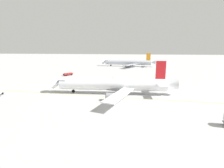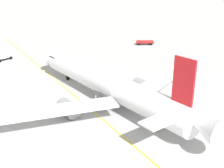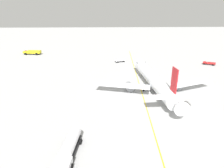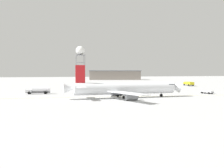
{
  "view_description": "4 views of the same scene",
  "coord_description": "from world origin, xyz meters",
  "views": [
    {
      "loc": [
        -58.82,
        -5.45,
        15.98
      ],
      "look_at": [
        2.4,
        2.24,
        2.58
      ],
      "focal_mm": 27.87,
      "sensor_mm": 36.0,
      "label": 1
    },
    {
      "loc": [
        -26.53,
        -35.39,
        20.26
      ],
      "look_at": [
        0.13,
        2.14,
        2.74
      ],
      "focal_mm": 44.98,
      "sensor_mm": 36.0,
      "label": 2
    },
    {
      "loc": [
        -17.82,
        -56.53,
        23.29
      ],
      "look_at": [
        -14.84,
        0.02,
        2.46
      ],
      "focal_mm": 30.85,
      "sensor_mm": 36.0,
      "label": 3
    },
    {
      "loc": [
        83.69,
        -23.97,
        9.55
      ],
      "look_at": [
        -14.84,
        0.02,
        4.16
      ],
      "focal_mm": 40.79,
      "sensor_mm": 36.0,
      "label": 4
    }
  ],
  "objects": [
    {
      "name": "ground_plane",
      "position": [
        0.0,
        0.0,
        0.0
      ],
      "size": [
        600.0,
        600.0,
        0.0
      ],
      "primitive_type": "plane",
      "color": "#B2B2B2"
    },
    {
      "name": "airliner_main",
      "position": [
        -1.36,
        1.15,
        3.14
      ],
      "size": [
        37.91,
        42.51,
        11.36
      ],
      "rotation": [
        0.0,
        0.0,
        1.61
      ],
      "color": "white",
      "rests_on": "ground_plane"
    },
    {
      "name": "pushback_tug_truck",
      "position": [
        -8.63,
        39.09,
        0.81
      ],
      "size": [
        5.34,
        3.81,
        1.3
      ],
      "rotation": [
        0.0,
        0.0,
        3.51
      ],
      "color": "#232326",
      "rests_on": "ground_plane"
    },
    {
      "name": "ops_pickup_truck",
      "position": [
        33.62,
        31.01,
        0.81
      ],
      "size": [
        5.6,
        4.62,
        1.41
      ],
      "rotation": [
        0.0,
        0.0,
        2.55
      ],
      "color": "#232326",
      "rests_on": "ground_plane"
    },
    {
      "name": "taxiway_centreline",
      "position": [
        -5.68,
        -2.97,
        0.0
      ],
      "size": [
        11.96,
        143.23,
        0.01
      ],
      "rotation": [
        0.0,
        0.0,
        1.49
      ],
      "color": "yellow",
      "rests_on": "ground_plane"
    }
  ]
}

